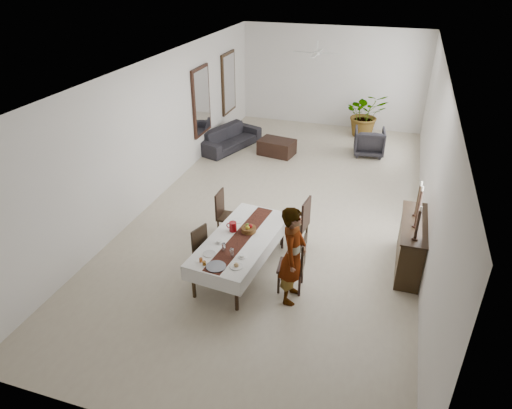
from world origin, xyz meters
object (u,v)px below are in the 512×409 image
object	(u,v)px
dining_table_top	(241,239)
sofa	(230,138)
woman	(293,255)
red_pitcher	(233,227)
sideboard_body	(411,246)

from	to	relation	value
dining_table_top	sofa	distance (m)	6.06
dining_table_top	woman	distance (m)	1.21
red_pitcher	woman	world-z (taller)	woman
dining_table_top	sideboard_body	distance (m)	3.10
red_pitcher	sofa	size ratio (longest dim) A/B	0.09
woman	sofa	xyz separation A→B (m)	(-3.40, 6.10, -0.57)
red_pitcher	sofa	bearing A→B (deg)	111.28
red_pitcher	sideboard_body	distance (m)	3.26
dining_table_top	sofa	size ratio (longest dim) A/B	1.03
woman	sideboard_body	bearing A→B (deg)	-49.46
red_pitcher	sideboard_body	world-z (taller)	sideboard_body
dining_table_top	sideboard_body	world-z (taller)	sideboard_body
dining_table_top	woman	world-z (taller)	woman
sideboard_body	red_pitcher	bearing A→B (deg)	-165.03
woman	sofa	size ratio (longest dim) A/B	0.83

